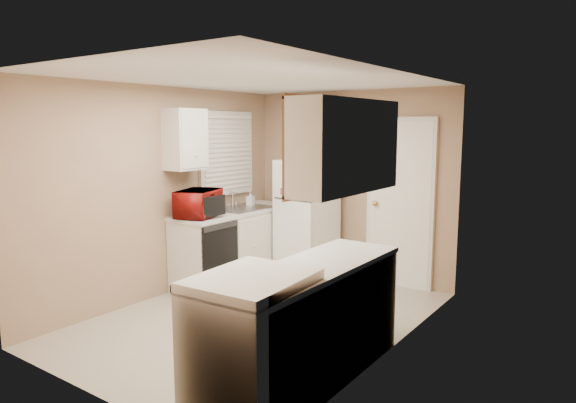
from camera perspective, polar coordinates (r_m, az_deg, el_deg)
The scene contains 19 objects.
floor at distance 5.40m, azimuth -3.14°, elevation -12.80°, with size 3.80×3.80×0.00m, color beige.
ceiling at distance 5.06m, azimuth -3.36°, elevation 13.46°, with size 3.80×3.80×0.00m, color white.
wall_left at distance 6.06m, azimuth -13.67°, elevation 1.01°, with size 3.80×3.80×0.00m, color tan.
wall_right at distance 4.37m, azimuth 11.28°, elevation -1.66°, with size 3.80×3.80×0.00m, color tan.
wall_back at distance 6.67m, azimuth 6.96°, elevation 1.85°, with size 2.80×2.80×0.00m, color tan.
wall_front at distance 3.82m, azimuth -21.30°, elevation -3.51°, with size 2.80×2.80×0.00m, color tan.
left_counter at distance 6.61m, azimuth -5.82°, elevation -4.80°, with size 0.60×1.80×0.90m, color silver.
dishwasher at distance 5.98m, azimuth -7.51°, elevation -5.85°, with size 0.03×0.58×0.72m, color black.
sink at distance 6.64m, azimuth -5.02°, elevation -1.12°, with size 0.54×0.74×0.16m, color gray.
microwave at distance 6.06m, azimuth -9.91°, elevation -0.30°, with size 0.32×0.57×0.38m, color maroon.
soap_bottle at distance 6.81m, azimuth -4.20°, elevation 0.32°, with size 0.09×0.09×0.20m, color silver.
window_blinds at distance 6.73m, azimuth -6.80°, elevation 5.32°, with size 0.10×0.98×1.08m, color silver.
upper_cabinet_left at distance 6.05m, azimuth -11.35°, elevation 6.78°, with size 0.30×0.45×0.70m, color silver.
refrigerator at distance 6.62m, azimuth 2.09°, elevation -1.97°, with size 0.63×0.61×1.53m, color white.
cabinet_over_fridge at distance 6.70m, azimuth 3.41°, elevation 8.77°, with size 0.70×0.30×0.40m, color silver.
interior_door at distance 6.36m, azimuth 12.31°, elevation -0.24°, with size 0.86×0.06×2.08m, color white.
right_counter at distance 4.03m, azimuth 2.16°, elevation -13.45°, with size 0.60×2.00×0.90m, color silver.
stove at distance 3.58m, azimuth -4.00°, elevation -15.62°, with size 0.66×0.81×0.98m, color white.
upper_cabinet_right at distance 3.93m, azimuth 6.52°, elevation 6.14°, with size 0.30×1.20×0.70m, color silver.
Camera 1 is at (3.14, -3.94, 1.95)m, focal length 32.00 mm.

